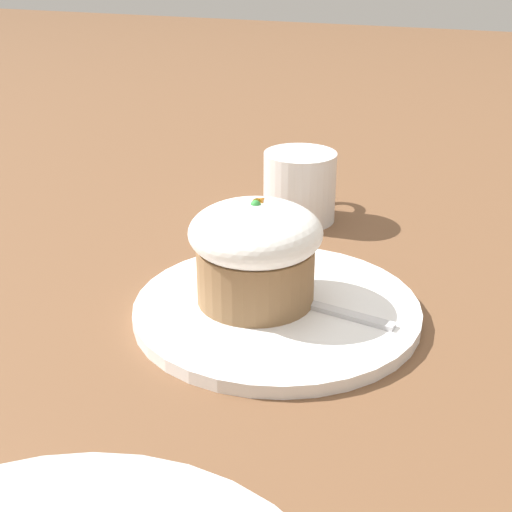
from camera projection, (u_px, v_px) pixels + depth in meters
name	position (u px, v px, depth m)	size (l,w,h in m)	color
ground_plane	(277.00, 315.00, 0.60)	(4.00, 4.00, 0.00)	brown
dessert_plate	(277.00, 309.00, 0.60)	(0.24, 0.24, 0.01)	white
carrot_cake	(256.00, 250.00, 0.58)	(0.11, 0.11, 0.09)	olive
spoon	(297.00, 297.00, 0.60)	(0.05, 0.13, 0.01)	silver
coffee_cup	(300.00, 186.00, 0.78)	(0.11, 0.08, 0.08)	white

